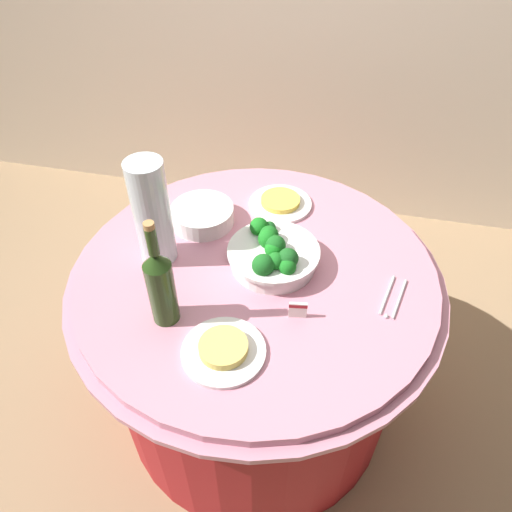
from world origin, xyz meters
The scene contains 10 objects.
ground_plane centered at (0.00, 0.00, 0.00)m, with size 6.00×6.00×0.00m, color #9E7F5B.
buffet_table centered at (0.00, 0.00, 0.38)m, with size 1.16×1.16×0.74m.
broccoli_bowl centered at (0.05, 0.02, 0.79)m, with size 0.28×0.28×0.11m.
plate_stack centered at (-0.22, 0.18, 0.77)m, with size 0.21×0.21×0.06m.
wine_bottle centered at (-0.20, -0.24, 0.87)m, with size 0.07×0.07×0.34m.
decorative_fruit_vase centered at (-0.31, -0.01, 0.89)m, with size 0.11×0.11×0.34m.
serving_tongs centered at (0.41, -0.04, 0.74)m, with size 0.08×0.17×0.01m.
food_plate_fried_egg centered at (0.01, 0.33, 0.75)m, with size 0.22×0.22×0.03m.
food_plate_noodles centered at (-0.01, -0.32, 0.75)m, with size 0.22×0.22×0.04m.
label_placard_front centered at (0.15, -0.16, 0.77)m, with size 0.05×0.02×0.05m.
Camera 1 is at (0.23, -1.01, 1.77)m, focal length 33.68 mm.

